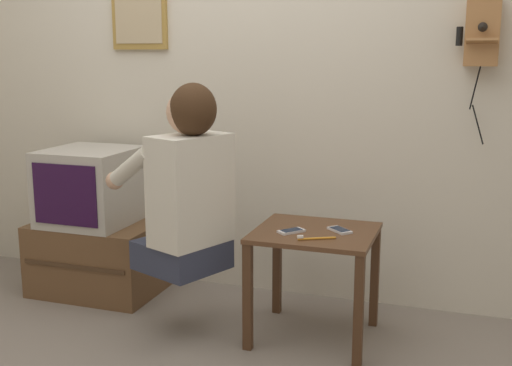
# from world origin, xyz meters

# --- Properties ---
(ground_plane) EXTENTS (14.00, 14.00, 0.00)m
(ground_plane) POSITION_xyz_m (0.00, 0.00, 0.00)
(ground_plane) COLOR slate
(wall_back) EXTENTS (6.80, 0.05, 2.55)m
(wall_back) POSITION_xyz_m (0.00, 0.98, 1.27)
(wall_back) COLOR beige
(wall_back) RESTS_ON ground_plane
(side_table) EXTENTS (0.56, 0.51, 0.53)m
(side_table) POSITION_xyz_m (0.53, 0.42, 0.43)
(side_table) COLOR #51331E
(side_table) RESTS_ON ground_plane
(person) EXTENTS (0.62, 0.54, 0.89)m
(person) POSITION_xyz_m (-0.05, 0.25, 0.75)
(person) COLOR #2D3347
(person) RESTS_ON ground_plane
(tv_stand) EXTENTS (0.69, 0.50, 0.41)m
(tv_stand) POSITION_xyz_m (-0.78, 0.62, 0.20)
(tv_stand) COLOR brown
(tv_stand) RESTS_ON ground_plane
(television) EXTENTS (0.47, 0.49, 0.42)m
(television) POSITION_xyz_m (-0.81, 0.61, 0.62)
(television) COLOR #ADA89E
(television) RESTS_ON tv_stand
(wall_phone_antique) EXTENTS (0.20, 0.19, 0.73)m
(wall_phone_antique) POSITION_xyz_m (1.21, 0.89, 1.45)
(wall_phone_antique) COLOR #9E6B3D
(framed_picture) EXTENTS (0.34, 0.03, 0.48)m
(framed_picture) POSITION_xyz_m (-0.65, 0.94, 1.61)
(framed_picture) COLOR olive
(cell_phone_held) EXTENTS (0.12, 0.13, 0.01)m
(cell_phone_held) POSITION_xyz_m (0.43, 0.36, 0.54)
(cell_phone_held) COLOR silver
(cell_phone_held) RESTS_ON side_table
(cell_phone_spare) EXTENTS (0.13, 0.13, 0.01)m
(cell_phone_spare) POSITION_xyz_m (0.64, 0.45, 0.54)
(cell_phone_spare) COLOR silver
(cell_phone_spare) RESTS_ON side_table
(toothbrush) EXTENTS (0.16, 0.09, 0.02)m
(toothbrush) POSITION_xyz_m (0.56, 0.28, 0.54)
(toothbrush) COLOR orange
(toothbrush) RESTS_ON side_table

